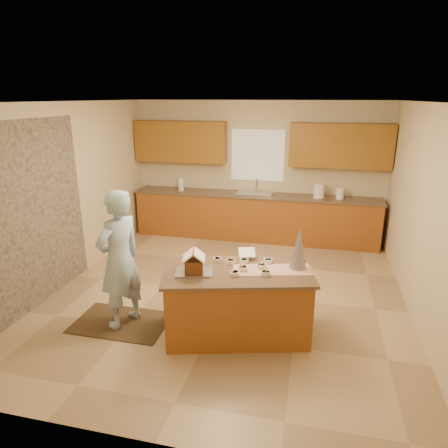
{
  "coord_description": "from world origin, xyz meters",
  "views": [
    {
      "loc": [
        1.15,
        -5.16,
        2.77
      ],
      "look_at": [
        -0.1,
        0.2,
        1.0
      ],
      "focal_mm": 32.0,
      "sensor_mm": 36.0,
      "label": 1
    }
  ],
  "objects": [
    {
      "name": "floor",
      "position": [
        0.0,
        0.0,
        0.0
      ],
      "size": [
        5.5,
        5.5,
        0.0
      ],
      "primitive_type": "plane",
      "color": "tan",
      "rests_on": "ground"
    },
    {
      "name": "ceiling",
      "position": [
        0.0,
        0.0,
        2.7
      ],
      "size": [
        5.5,
        5.5,
        0.0
      ],
      "primitive_type": "plane",
      "color": "silver",
      "rests_on": "floor"
    },
    {
      "name": "wall_back",
      "position": [
        0.0,
        2.75,
        1.35
      ],
      "size": [
        5.5,
        5.5,
        0.0
      ],
      "primitive_type": "plane",
      "color": "beige",
      "rests_on": "floor"
    },
    {
      "name": "wall_front",
      "position": [
        0.0,
        -2.75,
        1.35
      ],
      "size": [
        5.5,
        5.5,
        0.0
      ],
      "primitive_type": "plane",
      "color": "beige",
      "rests_on": "floor"
    },
    {
      "name": "wall_left",
      "position": [
        -2.5,
        0.0,
        1.35
      ],
      "size": [
        5.5,
        5.5,
        0.0
      ],
      "primitive_type": "plane",
      "color": "beige",
      "rests_on": "floor"
    },
    {
      "name": "wall_right",
      "position": [
        2.5,
        0.0,
        1.35
      ],
      "size": [
        5.5,
        5.5,
        0.0
      ],
      "primitive_type": "plane",
      "color": "beige",
      "rests_on": "floor"
    },
    {
      "name": "stone_accent",
      "position": [
        -2.48,
        -0.8,
        1.25
      ],
      "size": [
        0.0,
        2.5,
        2.5
      ],
      "primitive_type": "plane",
      "rotation": [
        1.57,
        0.0,
        1.57
      ],
      "color": "gray",
      "rests_on": "wall_left"
    },
    {
      "name": "window_curtain",
      "position": [
        0.0,
        2.72,
        1.65
      ],
      "size": [
        1.05,
        0.03,
        1.0
      ],
      "primitive_type": "cube",
      "color": "white",
      "rests_on": "wall_back"
    },
    {
      "name": "back_counter_base",
      "position": [
        0.0,
        2.45,
        0.44
      ],
      "size": [
        4.8,
        0.6,
        0.88
      ],
      "primitive_type": "cube",
      "color": "brown",
      "rests_on": "floor"
    },
    {
      "name": "back_counter_top",
      "position": [
        0.0,
        2.45,
        0.9
      ],
      "size": [
        4.85,
        0.63,
        0.04
      ],
      "primitive_type": "cube",
      "color": "brown",
      "rests_on": "back_counter_base"
    },
    {
      "name": "upper_cabinet_left",
      "position": [
        -1.55,
        2.57,
        1.9
      ],
      "size": [
        1.85,
        0.35,
        0.8
      ],
      "primitive_type": "cube",
      "color": "brown",
      "rests_on": "wall_back"
    },
    {
      "name": "upper_cabinet_right",
      "position": [
        1.55,
        2.57,
        1.9
      ],
      "size": [
        1.85,
        0.35,
        0.8
      ],
      "primitive_type": "cube",
      "color": "brown",
      "rests_on": "wall_back"
    },
    {
      "name": "sink",
      "position": [
        0.0,
        2.45,
        0.89
      ],
      "size": [
        0.7,
        0.45,
        0.12
      ],
      "primitive_type": "cube",
      "color": "silver",
      "rests_on": "back_counter_top"
    },
    {
      "name": "faucet",
      "position": [
        0.0,
        2.63,
        1.06
      ],
      "size": [
        0.03,
        0.03,
        0.28
      ],
      "primitive_type": "cylinder",
      "color": "silver",
      "rests_on": "back_counter_top"
    },
    {
      "name": "island_base",
      "position": [
        0.34,
        -0.99,
        0.4
      ],
      "size": [
        1.79,
        1.21,
        0.8
      ],
      "primitive_type": "cube",
      "rotation": [
        0.0,
        0.0,
        0.26
      ],
      "color": "brown",
      "rests_on": "floor"
    },
    {
      "name": "island_top",
      "position": [
        0.34,
        -0.99,
        0.82
      ],
      "size": [
        1.88,
        1.3,
        0.04
      ],
      "primitive_type": "cube",
      "rotation": [
        0.0,
        0.0,
        0.26
      ],
      "color": "brown",
      "rests_on": "island_base"
    },
    {
      "name": "table_runner",
      "position": [
        0.74,
        -0.89,
        0.84
      ],
      "size": [
        0.96,
        0.55,
        0.01
      ],
      "primitive_type": "cube",
      "rotation": [
        0.0,
        0.0,
        0.26
      ],
      "color": "#AA210C",
      "rests_on": "island_top"
    },
    {
      "name": "baking_tray",
      "position": [
        -0.13,
        -1.16,
        0.85
      ],
      "size": [
        0.48,
        0.41,
        0.02
      ],
      "primitive_type": "cube",
      "rotation": [
        0.0,
        0.0,
        0.26
      ],
      "color": "silver",
      "rests_on": "island_top"
    },
    {
      "name": "cookbook",
      "position": [
        0.38,
        -0.62,
        0.92
      ],
      "size": [
        0.23,
        0.2,
        0.09
      ],
      "primitive_type": "cube",
      "rotation": [
        -1.13,
        0.0,
        0.26
      ],
      "color": "white",
      "rests_on": "island_top"
    },
    {
      "name": "tinsel_tree",
      "position": [
        1.02,
        -0.77,
        1.09
      ],
      "size": [
        0.24,
        0.24,
        0.5
      ],
      "primitive_type": "cone",
      "rotation": [
        0.0,
        0.0,
        0.26
      ],
      "color": "silver",
      "rests_on": "island_top"
    },
    {
      "name": "rug",
      "position": [
        -1.15,
        -1.1,
        0.01
      ],
      "size": [
        1.18,
        0.77,
        0.01
      ],
      "primitive_type": "cube",
      "color": "black",
      "rests_on": "floor"
    },
    {
      "name": "boy",
      "position": [
        -1.1,
        -1.1,
        0.88
      ],
      "size": [
        0.62,
        0.74,
        1.74
      ],
      "primitive_type": "imported",
      "rotation": [
        0.0,
        0.0,
        -1.95
      ],
      "color": "#9DBEDF",
      "rests_on": "rug"
    },
    {
      "name": "canister_a",
      "position": [
        1.24,
        2.45,
        1.04
      ],
      "size": [
        0.17,
        0.17,
        0.23
      ],
      "primitive_type": "cylinder",
      "color": "white",
      "rests_on": "back_counter_top"
    },
    {
      "name": "canister_b",
      "position": [
        1.22,
        2.45,
        1.06
      ],
      "size": [
        0.19,
        0.19,
        0.28
      ],
      "primitive_type": "cylinder",
      "color": "white",
      "rests_on": "back_counter_top"
    },
    {
      "name": "canister_c",
      "position": [
        1.62,
        2.45,
        1.03
      ],
      "size": [
        0.15,
        0.15,
        0.21
      ],
      "primitive_type": "cylinder",
      "color": "white",
      "rests_on": "back_counter_top"
    },
    {
      "name": "paper_towel",
      "position": [
        -1.53,
        2.45,
        1.05
      ],
      "size": [
        0.12,
        0.12,
        0.25
      ],
      "primitive_type": "cylinder",
      "color": "white",
      "rests_on": "back_counter_top"
    },
    {
      "name": "gingerbread_house",
      "position": [
        -0.13,
        -1.16,
        0.96
      ],
      "size": [
        0.31,
        0.31,
        0.26
      ],
      "color": "brown",
      "rests_on": "baking_tray"
    },
    {
      "name": "candy_bowls",
      "position": [
        0.41,
        -0.89,
        0.86
      ],
      "size": [
        0.73,
        0.55,
        0.05
      ],
      "color": "white",
      "rests_on": "island_top"
    }
  ]
}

